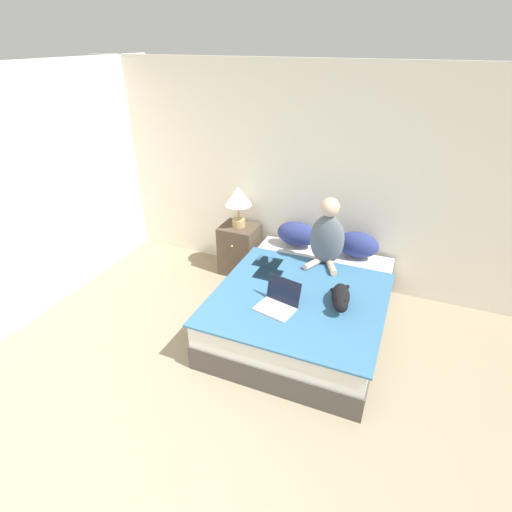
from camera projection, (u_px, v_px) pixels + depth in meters
name	position (u px, v px, depth m)	size (l,w,h in m)	color
wall_back	(298.00, 178.00, 4.70)	(5.65, 0.05, 2.55)	silver
wall_side	(21.00, 202.00, 4.02)	(0.05, 4.60, 2.55)	silver
bed	(303.00, 308.00, 4.17)	(1.64, 2.02, 0.51)	#4C4742
pillow_near	(297.00, 234.00, 4.79)	(0.49, 0.26, 0.30)	navy
pillow_far	(357.00, 245.00, 4.55)	(0.49, 0.26, 0.30)	navy
person_sitting	(327.00, 236.00, 4.32)	(0.38, 0.37, 0.77)	slate
cat_tabby	(341.00, 297.00, 3.73)	(0.26, 0.57, 0.19)	black
laptop_open	(278.00, 302.00, 3.72)	(0.41, 0.37, 0.26)	#B7B7BC
nightstand	(239.00, 249.00, 5.16)	(0.45, 0.42, 0.65)	brown
table_lamp	(238.00, 198.00, 4.83)	(0.34, 0.34, 0.52)	tan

